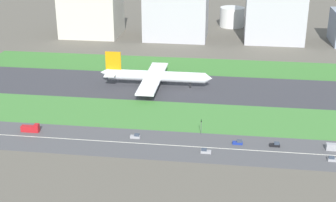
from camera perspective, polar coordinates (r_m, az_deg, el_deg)
name	(u,v)px	position (r m, az deg, el deg)	size (l,w,h in m)	color
ground_plane	(190,88)	(277.18, 2.61, 1.55)	(800.00, 800.00, 0.00)	#5B564C
runway	(190,88)	(277.16, 2.62, 1.56)	(280.00, 46.00, 0.10)	#38383D
grass_median_north	(196,66)	(315.82, 3.31, 4.11)	(280.00, 36.00, 0.10)	#3D7A33
grass_median_south	(182,116)	(239.28, 1.71, -1.81)	(280.00, 36.00, 0.10)	#427F38
highway	(174,146)	(210.53, 0.77, -5.28)	(280.00, 28.00, 0.10)	#4C4C4F
highway_centerline	(174,145)	(210.51, 0.77, -5.26)	(266.00, 0.50, 0.01)	silver
airliner	(153,76)	(277.62, -1.72, 2.96)	(65.00, 56.00, 19.70)	white
car_0	(333,159)	(208.98, 18.85, -6.50)	(4.40, 1.80, 2.00)	#99999E
car_5	(136,136)	(217.23, -3.84, -4.17)	(4.40, 1.80, 2.00)	#99999E
truck_0	(31,128)	(231.17, -15.87, -3.14)	(8.40, 2.50, 4.00)	#B2191E
car_2	(238,142)	(213.45, 8.25, -4.86)	(4.40, 1.80, 2.00)	navy
car_4	(205,151)	(204.68, 4.43, -5.91)	(4.40, 1.80, 2.00)	#99999E
car_3	(275,145)	(214.41, 12.53, -5.05)	(4.40, 1.80, 2.00)	black
traffic_light	(201,126)	(219.48, 3.93, -2.92)	(0.36, 0.50, 7.20)	#4C4C51
terminal_building	(91,11)	(397.13, -9.01, 10.42)	(45.06, 38.06, 38.48)	beige
hangar_building	(176,5)	(382.22, 1.00, 11.20)	(48.02, 38.58, 50.95)	#B2B2B7
office_tower	(276,6)	(380.70, 12.56, 10.87)	(44.08, 34.02, 53.85)	#B2B2B7
fuel_tank_west	(232,17)	(427.17, 7.56, 9.79)	(21.12, 21.12, 16.56)	silver
fuel_tank_centre	(271,20)	(428.74, 12.05, 9.32)	(23.67, 23.67, 13.12)	silver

